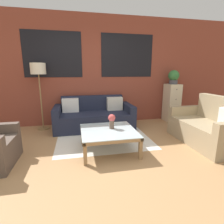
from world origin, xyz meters
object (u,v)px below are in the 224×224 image
couch_dark (94,117)px  potted_plant (174,77)px  coffee_table (108,133)px  drawer_cabinet (172,103)px  floor_lamp (38,73)px  settee_vintage (208,128)px  flower_vase (112,120)px

couch_dark → potted_plant: 2.45m
coffee_table → drawer_cabinet: (2.13, 1.56, 0.20)m
floor_lamp → drawer_cabinet: size_ratio=1.51×
potted_plant → drawer_cabinet: bearing=-90.0°
coffee_table → floor_lamp: bearing=131.8°
coffee_table → floor_lamp: floor_lamp is taller
couch_dark → floor_lamp: floor_lamp is taller
settee_vintage → potted_plant: (0.15, 1.65, 0.94)m
couch_dark → floor_lamp: (-1.25, 0.16, 1.08)m
settee_vintage → potted_plant: potted_plant is taller
coffee_table → floor_lamp: size_ratio=0.60×
couch_dark → flower_vase: bearing=-81.6°
floor_lamp → potted_plant: floor_lamp is taller
couch_dark → settee_vintage: settee_vintage is taller
couch_dark → drawer_cabinet: 2.26m
floor_lamp → flower_vase: bearing=-45.1°
couch_dark → settee_vintage: (2.09, -1.45, 0.03)m
coffee_table → potted_plant: 2.80m
settee_vintage → drawer_cabinet: bearing=84.8°
drawer_cabinet → potted_plant: bearing=90.0°
drawer_cabinet → flower_vase: drawer_cabinet is taller
couch_dark → potted_plant: size_ratio=5.02×
settee_vintage → drawer_cabinet: drawer_cabinet is taller
coffee_table → flower_vase: flower_vase is taller
settee_vintage → coffee_table: (-1.98, 0.09, 0.02)m
couch_dark → coffee_table: 1.36m
drawer_cabinet → potted_plant: size_ratio=2.76×
couch_dark → potted_plant: bearing=5.2°
floor_lamp → flower_vase: floor_lamp is taller
coffee_table → drawer_cabinet: drawer_cabinet is taller
drawer_cabinet → flower_vase: size_ratio=3.97×
settee_vintage → couch_dark: bearing=145.3°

